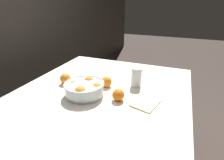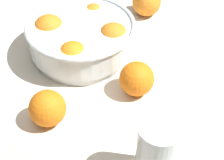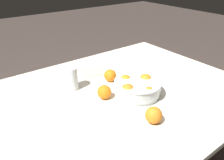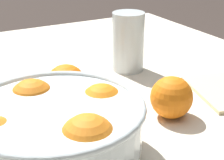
% 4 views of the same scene
% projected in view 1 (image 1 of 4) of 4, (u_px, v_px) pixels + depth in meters
% --- Properties ---
extents(dining_table, '(1.48, 1.18, 0.70)m').
position_uv_depth(dining_table, '(98.00, 103.00, 1.21)').
color(dining_table, beige).
rests_on(dining_table, ground_plane).
extents(fruit_bowl, '(0.27, 0.27, 0.10)m').
position_uv_depth(fruit_bowl, '(85.00, 88.00, 1.17)').
color(fruit_bowl, silver).
rests_on(fruit_bowl, dining_table).
extents(juice_glass, '(0.08, 0.08, 0.14)m').
position_uv_depth(juice_glass, '(136.00, 78.00, 1.30)').
color(juice_glass, '#F4A314').
rests_on(juice_glass, dining_table).
extents(orange_loose_near_bowl, '(0.08, 0.08, 0.08)m').
position_uv_depth(orange_loose_near_bowl, '(107.00, 82.00, 1.29)').
color(orange_loose_near_bowl, orange).
rests_on(orange_loose_near_bowl, dining_table).
extents(orange_loose_front, '(0.08, 0.08, 0.08)m').
position_uv_depth(orange_loose_front, '(65.00, 79.00, 1.34)').
color(orange_loose_front, orange).
rests_on(orange_loose_front, dining_table).
extents(orange_loose_aside, '(0.08, 0.08, 0.08)m').
position_uv_depth(orange_loose_aside, '(118.00, 95.00, 1.12)').
color(orange_loose_aside, orange).
rests_on(orange_loose_aside, dining_table).
extents(napkin, '(0.21, 0.18, 0.01)m').
position_uv_depth(napkin, '(146.00, 103.00, 1.10)').
color(napkin, beige).
rests_on(napkin, dining_table).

